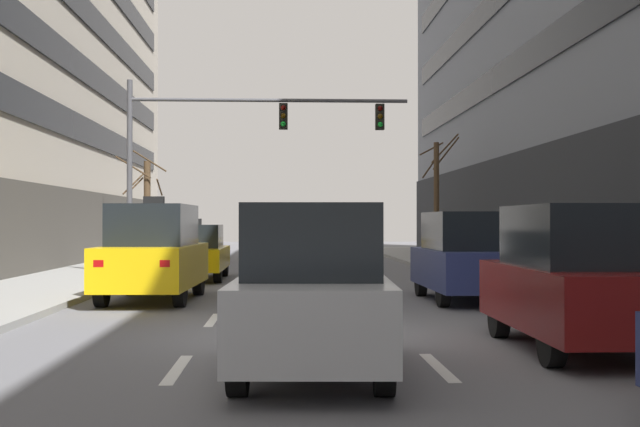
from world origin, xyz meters
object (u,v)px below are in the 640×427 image
(taxi_driving_3, at_px, (194,253))
(pedestrian_0, at_px, (468,242))
(car_driving_1, at_px, (312,289))
(traffic_signal_0, at_px, (229,138))
(car_driving_2, at_px, (301,263))
(car_parked_2, at_px, (464,257))
(taxi_driving_0, at_px, (291,241))
(street_tree_2, at_px, (437,197))
(car_parked_1, at_px, (576,278))
(taxi_driving_4, at_px, (154,253))
(street_tree_1, at_px, (147,207))

(taxi_driving_3, bearing_deg, pedestrian_0, 17.17)
(car_driving_1, relative_size, traffic_signal_0, 0.47)
(traffic_signal_0, relative_size, pedestrian_0, 5.46)
(traffic_signal_0, bearing_deg, car_driving_2, -70.13)
(car_driving_1, height_order, taxi_driving_3, car_driving_1)
(car_parked_2, xyz_separation_m, traffic_signal_0, (-5.90, 7.85, 3.52))
(car_driving_2, bearing_deg, taxi_driving_0, 90.17)
(car_driving_1, bearing_deg, pedestrian_0, 71.74)
(street_tree_2, bearing_deg, pedestrian_0, -91.44)
(car_driving_2, bearing_deg, car_parked_1, -67.37)
(taxi_driving_3, height_order, street_tree_2, street_tree_2)
(street_tree_2, bearing_deg, car_parked_1, -96.08)
(car_driving_2, xyz_separation_m, street_tree_2, (6.24, 14.92, 2.12))
(taxi_driving_4, distance_m, street_tree_2, 19.03)
(car_driving_2, height_order, taxi_driving_4, taxi_driving_4)
(pedestrian_0, bearing_deg, car_parked_1, -97.88)
(traffic_signal_0, relative_size, street_tree_1, 1.91)
(taxi_driving_4, xyz_separation_m, car_parked_2, (7.11, -0.38, -0.09))
(car_driving_1, xyz_separation_m, street_tree_1, (-6.38, 26.19, 1.45))
(car_driving_2, distance_m, taxi_driving_4, 3.69)
(car_driving_1, height_order, car_parked_2, car_parked_2)
(pedestrian_0, bearing_deg, street_tree_2, 88.56)
(car_driving_1, distance_m, car_parked_1, 4.09)
(traffic_signal_0, bearing_deg, car_driving_1, -82.69)
(car_driving_2, xyz_separation_m, traffic_signal_0, (-2.20, 6.08, 3.74))
(taxi_driving_0, xyz_separation_m, taxi_driving_3, (-3.16, -14.53, 0.00))
(taxi_driving_0, distance_m, car_driving_2, 19.87)
(taxi_driving_0, relative_size, car_parked_1, 1.07)
(car_driving_2, height_order, car_parked_2, car_parked_2)
(taxi_driving_0, distance_m, street_tree_2, 8.28)
(street_tree_1, bearing_deg, street_tree_2, -3.83)
(car_driving_2, height_order, car_parked_1, car_parked_1)
(taxi_driving_3, relative_size, street_tree_1, 0.97)
(taxi_driving_0, relative_size, pedestrian_0, 2.76)
(pedestrian_0, bearing_deg, car_driving_2, -126.47)
(car_driving_1, distance_m, car_driving_2, 10.43)
(car_parked_1, height_order, car_parked_2, car_parked_1)
(street_tree_1, bearing_deg, traffic_signal_0, -66.24)
(taxi_driving_0, height_order, taxi_driving_3, taxi_driving_3)
(car_driving_1, height_order, pedestrian_0, car_driving_1)
(taxi_driving_3, xyz_separation_m, taxi_driving_4, (-0.19, -6.73, 0.25))
(car_driving_1, xyz_separation_m, car_parked_2, (3.78, 8.66, 0.01))
(pedestrian_0, bearing_deg, taxi_driving_4, -134.64)
(car_driving_1, relative_size, pedestrian_0, 2.57)
(car_driving_2, xyz_separation_m, car_parked_1, (3.70, -8.88, 0.23))
(street_tree_2, relative_size, pedestrian_0, 3.33)
(taxi_driving_0, bearing_deg, taxi_driving_4, -98.96)
(taxi_driving_3, height_order, car_parked_1, car_parked_1)
(car_driving_1, xyz_separation_m, traffic_signal_0, (-2.12, 16.51, 3.52))
(traffic_signal_0, xyz_separation_m, pedestrian_0, (8.27, 2.13, -3.43))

